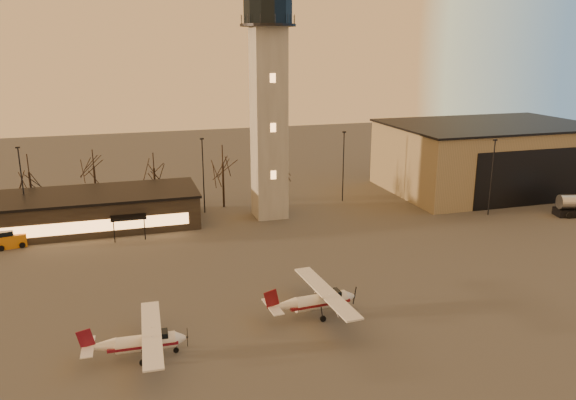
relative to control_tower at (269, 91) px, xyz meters
The scene contains 9 objects.
ground 34.15m from the control_tower, 90.00° to the right, with size 220.00×220.00×0.00m, color #43413E.
control_tower is the anchor object (origin of this frame).
hangar 37.90m from the control_tower, ahead, with size 30.60×20.60×10.30m.
terminal 26.24m from the control_tower, behind, with size 25.40×12.20×4.30m.
light_poles 10.97m from the control_tower, 63.48° to the left, with size 58.50×12.25×10.14m.
tree_row 19.48m from the control_tower, 146.24° to the left, with size 37.20×9.20×8.80m.
cessna_front 32.42m from the control_tower, 96.32° to the right, with size 8.59×10.85×2.99m.
cessna_rear 38.74m from the control_tower, 119.54° to the right, with size 8.02×10.13×2.79m.
service_cart 34.70m from the control_tower, behind, with size 3.44×2.54×2.00m.
Camera 1 is at (-18.35, -38.64, 21.96)m, focal length 35.00 mm.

